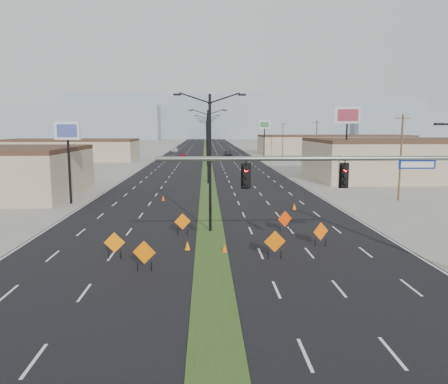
{
  "coord_description": "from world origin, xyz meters",
  "views": [
    {
      "loc": [
        -0.31,
        -19.65,
        7.62
      ],
      "look_at": [
        0.94,
        10.3,
        3.2
      ],
      "focal_mm": 35.0,
      "sensor_mm": 36.0,
      "label": 1
    }
  ],
  "objects_px": {
    "streetlight_0": "(210,158)",
    "streetlight_3": "(207,136)",
    "car_far": "(175,150)",
    "construction_sign_4": "(285,220)",
    "cone_0": "(187,245)",
    "car_left": "(182,156)",
    "cone_3": "(163,198)",
    "pole_sign_west": "(68,138)",
    "construction_sign_0": "(114,243)",
    "pole_sign_east_near": "(347,120)",
    "streetlight_6": "(206,133)",
    "cone_2": "(294,206)",
    "streetlight_1": "(208,144)",
    "streetlight_5": "(206,133)",
    "signal_mast": "(380,184)",
    "construction_sign_1": "(144,253)",
    "construction_sign_5": "(321,232)",
    "streetlight_2": "(207,139)",
    "pole_sign_east_far": "(264,127)",
    "construction_sign_2": "(183,222)",
    "construction_sign_3": "(275,242)",
    "streetlight_4": "(206,135)",
    "car_mid": "(228,153)",
    "cone_1": "(225,248)"
  },
  "relations": [
    {
      "from": "streetlight_6",
      "to": "cone_2",
      "type": "bearing_deg",
      "value": -87.14
    },
    {
      "from": "construction_sign_0",
      "to": "pole_sign_east_near",
      "type": "bearing_deg",
      "value": 55.19
    },
    {
      "from": "construction_sign_0",
      "to": "car_far",
      "type": "bearing_deg",
      "value": 92.91
    },
    {
      "from": "streetlight_1",
      "to": "construction_sign_0",
      "type": "xyz_separation_m",
      "value": [
        -5.65,
        -34.74,
        -4.46
      ]
    },
    {
      "from": "construction_sign_1",
      "to": "cone_1",
      "type": "distance_m",
      "value": 5.61
    },
    {
      "from": "streetlight_5",
      "to": "construction_sign_5",
      "type": "distance_m",
      "value": 144.66
    },
    {
      "from": "car_far",
      "to": "pole_sign_east_near",
      "type": "xyz_separation_m",
      "value": [
        29.07,
        -77.83,
        7.88
      ]
    },
    {
      "from": "cone_2",
      "to": "pole_sign_west",
      "type": "distance_m",
      "value": 23.26
    },
    {
      "from": "cone_3",
      "to": "pole_sign_west",
      "type": "xyz_separation_m",
      "value": [
        -9.18,
        -1.36,
        6.37
      ]
    },
    {
      "from": "car_far",
      "to": "construction_sign_4",
      "type": "height_order",
      "value": "construction_sign_4"
    },
    {
      "from": "car_mid",
      "to": "cone_0",
      "type": "relative_size",
      "value": 7.2
    },
    {
      "from": "streetlight_0",
      "to": "streetlight_3",
      "type": "xyz_separation_m",
      "value": [
        0.0,
        84.0,
        0.0
      ]
    },
    {
      "from": "cone_0",
      "to": "car_left",
      "type": "bearing_deg",
      "value": 93.2
    },
    {
      "from": "streetlight_5",
      "to": "construction_sign_3",
      "type": "distance_m",
      "value": 147.22
    },
    {
      "from": "signal_mast",
      "to": "construction_sign_2",
      "type": "distance_m",
      "value": 14.39
    },
    {
      "from": "construction_sign_1",
      "to": "construction_sign_4",
      "type": "height_order",
      "value": "construction_sign_1"
    },
    {
      "from": "streetlight_0",
      "to": "construction_sign_1",
      "type": "relative_size",
      "value": 5.96
    },
    {
      "from": "construction_sign_4",
      "to": "pole_sign_west",
      "type": "xyz_separation_m",
      "value": [
        -19.48,
        13.02,
        5.71
      ]
    },
    {
      "from": "signal_mast",
      "to": "streetlight_3",
      "type": "xyz_separation_m",
      "value": [
        -8.56,
        94.0,
        0.63
      ]
    },
    {
      "from": "car_left",
      "to": "pole_sign_east_far",
      "type": "distance_m",
      "value": 24.25
    },
    {
      "from": "construction_sign_1",
      "to": "construction_sign_5",
      "type": "bearing_deg",
      "value": 34.67
    },
    {
      "from": "cone_0",
      "to": "pole_sign_west",
      "type": "bearing_deg",
      "value": 125.54
    },
    {
      "from": "signal_mast",
      "to": "streetlight_2",
      "type": "height_order",
      "value": "streetlight_2"
    },
    {
      "from": "streetlight_2",
      "to": "cone_3",
      "type": "distance_m",
      "value": 42.66
    },
    {
      "from": "cone_3",
      "to": "construction_sign_2",
      "type": "bearing_deg",
      "value": -79.3
    },
    {
      "from": "cone_2",
      "to": "streetlight_6",
      "type": "bearing_deg",
      "value": 92.86
    },
    {
      "from": "construction_sign_5",
      "to": "pole_sign_east_near",
      "type": "relative_size",
      "value": 0.15
    },
    {
      "from": "car_far",
      "to": "construction_sign_0",
      "type": "height_order",
      "value": "construction_sign_0"
    },
    {
      "from": "streetlight_2",
      "to": "pole_sign_west",
      "type": "bearing_deg",
      "value": -107.87
    },
    {
      "from": "streetlight_0",
      "to": "construction_sign_5",
      "type": "height_order",
      "value": "streetlight_0"
    },
    {
      "from": "streetlight_6",
      "to": "cone_2",
      "type": "distance_m",
      "value": 159.96
    },
    {
      "from": "streetlight_5",
      "to": "car_far",
      "type": "relative_size",
      "value": 2.01
    },
    {
      "from": "streetlight_1",
      "to": "construction_sign_2",
      "type": "height_order",
      "value": "streetlight_1"
    },
    {
      "from": "signal_mast",
      "to": "streetlight_0",
      "type": "xyz_separation_m",
      "value": [
        -8.56,
        10.0,
        0.63
      ]
    },
    {
      "from": "signal_mast",
      "to": "streetlight_1",
      "type": "relative_size",
      "value": 1.63
    },
    {
      "from": "streetlight_1",
      "to": "streetlight_5",
      "type": "distance_m",
      "value": 112.0
    },
    {
      "from": "car_mid",
      "to": "car_far",
      "type": "distance_m",
      "value": 23.54
    },
    {
      "from": "streetlight_4",
      "to": "cone_3",
      "type": "height_order",
      "value": "streetlight_4"
    },
    {
      "from": "streetlight_1",
      "to": "cone_0",
      "type": "relative_size",
      "value": 16.75
    },
    {
      "from": "construction_sign_0",
      "to": "cone_3",
      "type": "height_order",
      "value": "construction_sign_0"
    },
    {
      "from": "streetlight_1",
      "to": "streetlight_5",
      "type": "bearing_deg",
      "value": 90.0
    },
    {
      "from": "construction_sign_0",
      "to": "construction_sign_3",
      "type": "relative_size",
      "value": 0.95
    },
    {
      "from": "streetlight_3",
      "to": "construction_sign_0",
      "type": "xyz_separation_m",
      "value": [
        -5.65,
        -90.74,
        -4.46
      ]
    },
    {
      "from": "streetlight_6",
      "to": "cone_2",
      "type": "xyz_separation_m",
      "value": [
        7.98,
        -159.68,
        -5.11
      ]
    },
    {
      "from": "cone_3",
      "to": "streetlight_1",
      "type": "bearing_deg",
      "value": 71.09
    },
    {
      "from": "streetlight_0",
      "to": "cone_3",
      "type": "xyz_separation_m",
      "value": [
        -4.82,
        13.93,
        -5.15
      ]
    },
    {
      "from": "streetlight_6",
      "to": "car_left",
      "type": "relative_size",
      "value": 2.34
    },
    {
      "from": "cone_1",
      "to": "construction_sign_0",
      "type": "bearing_deg",
      "value": -170.33
    },
    {
      "from": "construction_sign_1",
      "to": "pole_sign_west",
      "type": "height_order",
      "value": "pole_sign_west"
    },
    {
      "from": "streetlight_3",
      "to": "car_left",
      "type": "relative_size",
      "value": 2.34
    }
  ]
}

